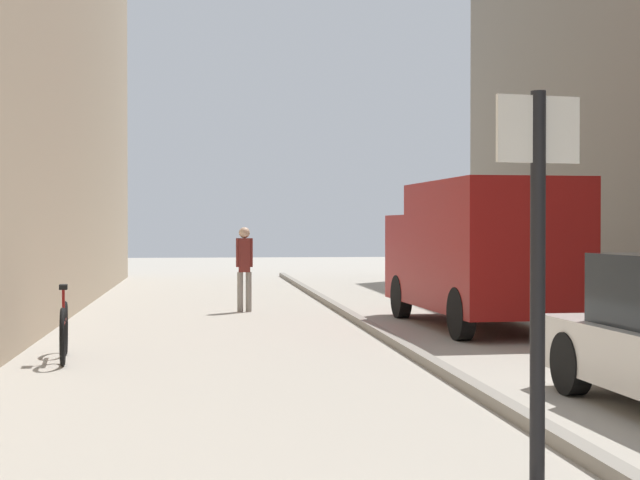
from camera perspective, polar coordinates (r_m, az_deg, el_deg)
The scene contains 6 objects.
ground_plane at distance 13.48m, azimuth -1.87°, elevation -6.50°, with size 80.00×80.00×0.00m, color #A8A093.
kerb_strip at distance 13.70m, azimuth 4.77°, elevation -6.12°, with size 0.16×40.00×0.12m, color gray.
pedestrian_main_foreground at distance 19.57m, azimuth -4.43°, elevation -1.34°, with size 0.34×0.22×1.69m.
delivery_van at distance 16.73m, azimuth 9.30°, elevation -0.58°, with size 2.22×5.28×2.45m.
street_sign_post at distance 6.56m, azimuth 12.57°, elevation -0.70°, with size 0.60×0.13×2.60m.
bicycle_leaning at distance 12.93m, azimuth -14.70°, elevation -5.13°, with size 0.25×1.77×0.98m.
Camera 1 is at (-1.20, -1.31, 1.72)m, focal length 54.92 mm.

